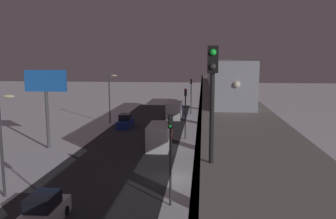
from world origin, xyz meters
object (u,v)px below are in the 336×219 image
Objects in this scene: sedan_white at (44,213)px; traffic_light_far at (191,91)px; delivery_van at (174,110)px; traffic_light_near at (170,147)px; traffic_light_mid at (185,106)px; sedan_blue at (125,122)px; rail_signal at (212,84)px; commercial_billboard at (46,89)px; subway_train at (222,74)px; box_truck at (160,135)px.

traffic_light_far is (-7.50, -44.60, 3.41)m from sedan_white.
traffic_light_near reaches higher than delivery_van.
traffic_light_mid and traffic_light_far have the same top height.
rail_signal is at bearing 106.81° from sedan_blue.
delivery_van is 1.16× the size of traffic_light_far.
sedan_blue is at bearing -86.70° from sedan_white.
commercial_billboard is at bearing 65.53° from sedan_blue.
sedan_white is 9.01m from traffic_light_near.
sedan_white is at bearing 72.73° from traffic_light_mid.
subway_train is at bearing 156.62° from traffic_light_mid.
commercial_billboard reaches higher than sedan_blue.
subway_train is 19.55m from traffic_light_near.
traffic_light_near is at bearing 136.76° from commercial_billboard.
traffic_light_mid is (-7.50, -24.13, 3.41)m from sedan_white.
subway_train is 5.76× the size of traffic_light_mid.
box_truck and delivery_van have the same top height.
box_truck is (7.06, 2.12, -7.04)m from subway_train.
traffic_light_near is (-2.70, 36.66, 2.85)m from delivery_van.
delivery_van is (7.06, -18.08, -7.04)m from subway_train.
box_truck is at bearing -103.42° from sedan_white.
box_truck is at bearing 120.80° from sedan_blue.
traffic_light_far is 30.76m from commercial_billboard.
commercial_billboard is at bearing 60.08° from traffic_light_far.
sedan_blue is 0.54× the size of commercial_billboard.
traffic_light_far reaches higher than sedan_white.
sedan_blue is at bearing -59.20° from box_truck.
delivery_van is at bearing -80.53° from traffic_light_mid.
traffic_light_far reaches higher than delivery_van.
sedan_white is 20.69m from box_truck.
traffic_light_near is 40.94m from traffic_light_far.
delivery_van is at bearing -85.79° from traffic_light_near.
subway_train is 8.10× the size of sedan_white.
sedan_white is at bearing 76.58° from box_truck.
box_truck is at bearing 56.00° from traffic_light_mid.
traffic_light_mid is (2.46, -31.88, -5.14)m from rail_signal.
subway_train reaches higher than delivery_van.
traffic_light_far is at bearing -96.30° from box_truck.
sedan_white is at bearing 113.37° from commercial_billboard.
traffic_light_mid is (-2.70, -4.00, 2.85)m from box_truck.
delivery_van is at bearing -90.00° from box_truck.
traffic_light_far is (0.00, -20.47, 0.00)m from traffic_light_mid.
box_truck is at bearing 83.70° from traffic_light_far.
sedan_white and sedan_blue have the same top height.
sedan_white is at bearing 25.97° from traffic_light_near.
commercial_billboard is at bearing -43.24° from traffic_light_near.
box_truck is 24.79m from traffic_light_far.
rail_signal is at bearing 102.19° from traffic_light_near.
traffic_light_mid is at bearing -107.27° from sedan_white.
sedan_white is 0.71× the size of traffic_light_mid.
subway_train reaches higher than traffic_light_mid.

